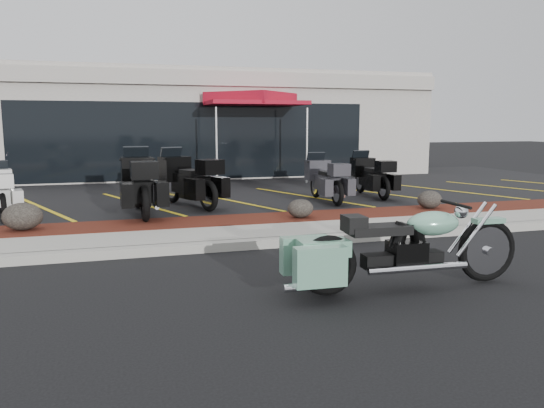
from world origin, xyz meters
name	(u,v)px	position (x,y,z in m)	size (l,w,h in m)	color
ground	(301,259)	(0.00, 0.00, 0.00)	(90.00, 90.00, 0.00)	black
curb	(283,242)	(0.00, 0.90, 0.07)	(24.00, 0.25, 0.15)	gray
sidewalk	(272,234)	(0.00, 1.60, 0.07)	(24.00, 1.20, 0.15)	gray
mulch_bed	(255,222)	(0.00, 2.80, 0.08)	(24.00, 1.20, 0.16)	#3E110E
upper_lot	(210,191)	(0.00, 8.20, 0.07)	(26.00, 9.60, 0.15)	black
dealership_building	(183,126)	(0.00, 14.47, 2.01)	(18.00, 8.16, 4.00)	gray
boulder_left	(22,216)	(-4.39, 2.84, 0.41)	(0.71, 0.59, 0.50)	black
boulder_mid	(300,208)	(0.91, 2.61, 0.35)	(0.54, 0.45, 0.38)	black
boulder_right	(430,199)	(4.16, 2.92, 0.37)	(0.58, 0.48, 0.41)	black
hero_cruiser	(487,241)	(1.94, -1.85, 0.56)	(3.16, 0.80, 1.11)	#6DAA8B
touring_black_front	(137,177)	(-2.26, 4.88, 0.87)	(2.46, 0.94, 1.43)	black
touring_black_mid	(172,175)	(-1.39, 5.56, 0.84)	(2.36, 0.90, 1.38)	black
touring_grey	(316,175)	(2.31, 5.37, 0.75)	(2.07, 0.79, 1.20)	#2E2E33
touring_black_rear	(361,172)	(3.87, 5.92, 0.75)	(2.07, 0.79, 1.20)	black
traffic_cone	(179,182)	(-0.95, 7.93, 0.40)	(0.36, 0.36, 0.51)	#F84A08
popup_canopy	(251,101)	(1.80, 10.21, 2.85)	(3.95, 3.95, 2.97)	silver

